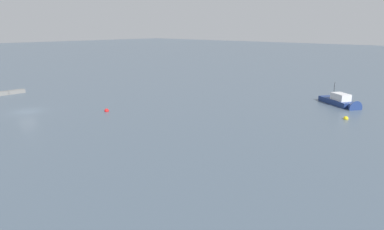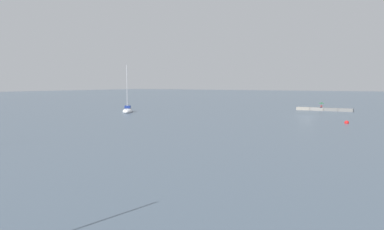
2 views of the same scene
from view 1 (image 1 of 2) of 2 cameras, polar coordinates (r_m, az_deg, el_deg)
The scene contains 4 objects.
ground_plane at distance 58.21m, azimuth -26.36°, elevation 0.52°, with size 500.00×500.00×0.00m, color #475666.
motorboat_navy_near at distance 61.37m, azimuth 24.25°, elevation 1.89°, with size 6.48×8.10×4.53m.
mooring_buoy_near at distance 52.67m, azimuth 24.79°, elevation -0.54°, with size 0.67×0.67×0.67m.
mooring_buoy_mid at distance 53.91m, azimuth -14.37°, elevation 0.71°, with size 0.68×0.68×0.68m.
Camera 1 is at (19.98, 53.15, 12.80)m, focal length 31.23 mm.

